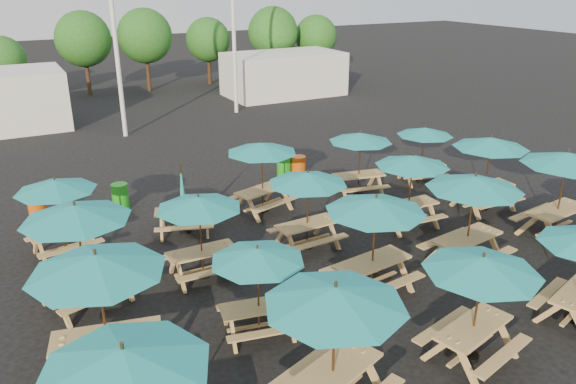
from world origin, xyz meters
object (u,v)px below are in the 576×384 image
picnic_unit_13 (474,187)px  waste_bin_2 (284,167)px  picnic_unit_11 (262,151)px  picnic_unit_17 (567,163)px  picnic_unit_4 (335,303)px  picnic_unit_18 (491,146)px  picnic_unit_5 (258,259)px  picnic_unit_8 (482,270)px  picnic_unit_15 (360,140)px  waste_bin_3 (298,167)px  picnic_unit_6 (199,207)px  picnic_unit_19 (425,134)px  picnic_unit_1 (97,270)px  picnic_unit_3 (56,189)px  picnic_unit_9 (376,210)px  picnic_unit_2 (76,218)px  picnic_unit_14 (412,165)px  picnic_unit_7 (183,205)px  picnic_unit_10 (308,182)px  picnic_unit_0 (125,367)px  waste_bin_1 (120,196)px  waste_bin_0 (38,209)px

picnic_unit_13 → waste_bin_2: 8.38m
picnic_unit_11 → picnic_unit_17: picnic_unit_17 is taller
picnic_unit_4 → picnic_unit_18: picnic_unit_4 is taller
picnic_unit_5 → picnic_unit_8: (3.32, -2.72, 0.23)m
picnic_unit_11 → picnic_unit_17: (6.65, -5.63, 0.23)m
picnic_unit_15 → waste_bin_3: picnic_unit_15 is taller
picnic_unit_6 → picnic_unit_19: bearing=16.5°
picnic_unit_1 → picnic_unit_4: bearing=-28.7°
picnic_unit_3 → picnic_unit_11: 6.02m
picnic_unit_5 → picnic_unit_9: (3.10, 0.29, 0.34)m
picnic_unit_4 → picnic_unit_5: bearing=73.9°
picnic_unit_5 → picnic_unit_11: size_ratio=0.84×
picnic_unit_2 → picnic_unit_14: picnic_unit_2 is taller
picnic_unit_5 → picnic_unit_7: (0.20, 5.53, -0.90)m
picnic_unit_17 → picnic_unit_10: bearing=150.5°
picnic_unit_0 → waste_bin_1: bearing=93.3°
picnic_unit_3 → waste_bin_1: picnic_unit_3 is taller
picnic_unit_5 → picnic_unit_7: size_ratio=1.08×
picnic_unit_8 → picnic_unit_15: size_ratio=1.07×
picnic_unit_9 → picnic_unit_15: 6.35m
picnic_unit_1 → waste_bin_3: picnic_unit_1 is taller
picnic_unit_3 → picnic_unit_17: 13.80m
picnic_unit_2 → picnic_unit_17: size_ratio=1.08×
picnic_unit_2 → picnic_unit_7: size_ratio=1.41×
picnic_unit_9 → picnic_unit_11: size_ratio=0.95×
picnic_unit_19 → waste_bin_2: picnic_unit_19 is taller
picnic_unit_9 → waste_bin_2: 8.41m
picnic_unit_10 → waste_bin_3: (2.54, 5.07, -1.52)m
waste_bin_3 → picnic_unit_5: bearing=-123.9°
picnic_unit_2 → waste_bin_0: bearing=78.5°
picnic_unit_2 → picnic_unit_4: picnic_unit_4 is taller
picnic_unit_2 → picnic_unit_15: (9.44, 2.77, -0.24)m
picnic_unit_4 → picnic_unit_15: 10.41m
picnic_unit_1 → picnic_unit_13: picnic_unit_1 is taller
picnic_unit_2 → picnic_unit_3: (-0.11, 2.82, -0.27)m
picnic_unit_2 → waste_bin_1: picnic_unit_2 is taller
picnic_unit_10 → waste_bin_1: (-3.94, 5.22, -1.52)m
picnic_unit_10 → picnic_unit_19: (6.30, 2.62, -0.14)m
picnic_unit_6 → waste_bin_3: size_ratio=2.57×
waste_bin_1 → waste_bin_2: bearing=0.9°
picnic_unit_19 → waste_bin_3: picnic_unit_19 is taller
picnic_unit_14 → picnic_unit_17: (3.30, -2.54, 0.28)m
picnic_unit_4 → picnic_unit_7: picnic_unit_4 is taller
picnic_unit_0 → picnic_unit_19: 14.88m
picnic_unit_14 → picnic_unit_18: (3.01, -0.10, 0.15)m
picnic_unit_9 → picnic_unit_19: size_ratio=1.09×
picnic_unit_3 → picnic_unit_13: size_ratio=0.89×
picnic_unit_18 → waste_bin_3: size_ratio=2.85×
picnic_unit_19 → picnic_unit_1: bearing=-142.1°
picnic_unit_9 → picnic_unit_17: picnic_unit_17 is taller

